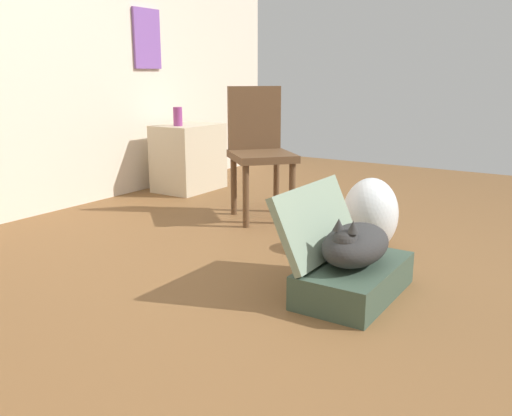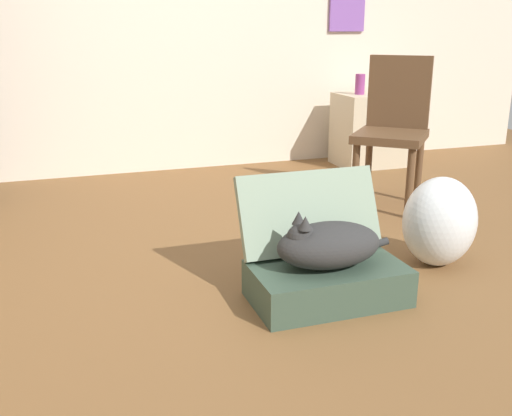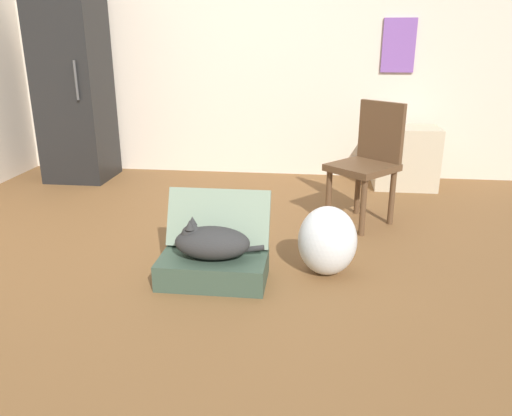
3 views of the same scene
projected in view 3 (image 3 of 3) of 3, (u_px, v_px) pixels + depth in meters
ground_plane at (207, 258)px, 3.30m from camera, size 7.68×7.68×0.00m
wall_back at (251, 44)px, 5.01m from camera, size 6.40×0.15×2.60m
suitcase_base at (213, 269)px, 2.97m from camera, size 0.63×0.36×0.16m
suitcase_lid at (218, 218)px, 3.07m from camera, size 0.63×0.18×0.34m
cat at (211, 242)px, 2.91m from camera, size 0.52×0.27×0.24m
plastic_bag_white at (327, 241)px, 3.02m from camera, size 0.35×0.31×0.43m
refrigerator at (74, 87)px, 4.89m from camera, size 0.60×0.61×1.82m
side_table at (406, 157)px, 4.78m from camera, size 0.58×0.42×0.58m
vase_tall at (394, 119)px, 4.66m from camera, size 0.08×0.08×0.16m
chair at (369, 160)px, 3.80m from camera, size 0.60×0.60×0.92m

